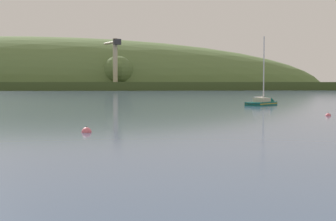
% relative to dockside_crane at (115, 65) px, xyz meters
% --- Properties ---
extents(far_shoreline_hill, '(425.51, 95.47, 55.58)m').
position_rel_dockside_crane_xyz_m(far_shoreline_hill, '(-45.57, 41.02, -11.53)').
color(far_shoreline_hill, '#3C4E24').
rests_on(far_shoreline_hill, ground).
extents(dockside_crane, '(8.54, 15.10, 23.64)m').
position_rel_dockside_crane_xyz_m(dockside_crane, '(0.00, 0.00, 0.00)').
color(dockside_crane, '#4C4C51').
rests_on(dockside_crane, ground).
extents(sailboat_midwater_white, '(6.59, 6.85, 12.09)m').
position_rel_dockside_crane_xyz_m(sailboat_midwater_white, '(23.84, -154.35, -11.48)').
color(sailboat_midwater_white, '#0F564C').
rests_on(sailboat_midwater_white, ground).
extents(mooring_buoy_foreground, '(0.74, 0.74, 0.82)m').
position_rel_dockside_crane_xyz_m(mooring_buoy_foreground, '(-1.64, -195.18, -11.67)').
color(mooring_buoy_foreground, '#E06675').
rests_on(mooring_buoy_foreground, ground).
extents(mooring_buoy_off_fishing_boat, '(0.60, 0.60, 0.68)m').
position_rel_dockside_crane_xyz_m(mooring_buoy_off_fishing_boat, '(23.37, -179.79, -11.67)').
color(mooring_buoy_off_fishing_boat, '#E06675').
rests_on(mooring_buoy_off_fishing_boat, ground).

